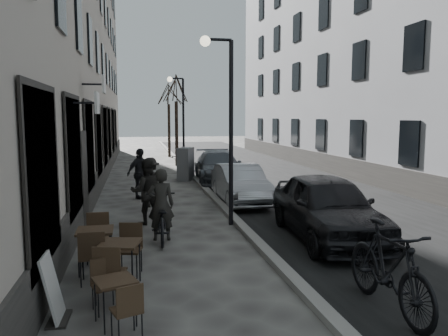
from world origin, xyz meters
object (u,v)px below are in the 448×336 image
object	(u,v)px
pedestrian_near	(147,192)
car_far	(218,167)
bistro_set_a	(115,297)
bicycle	(161,218)
car_mid	(240,184)
bistro_set_b	(120,260)
car_near	(327,207)
utility_cabinet	(186,164)
streetlamp_far	(180,113)
tree_near	(176,88)
tree_far	(169,94)
streetlamp_near	(225,110)
pedestrian_mid	(151,182)
moped	(389,268)
pedestrian_far	(140,173)
bistro_set_c	(95,246)
sign_board	(54,294)

from	to	relation	value
pedestrian_near	car_far	world-z (taller)	pedestrian_near
bistro_set_a	bicycle	distance (m)	4.35
car_mid	car_far	bearing A→B (deg)	88.05
bistro_set_a	pedestrian_near	size ratio (longest dim) A/B	0.76
bistro_set_b	car_near	distance (m)	5.34
utility_cabinet	car_far	bearing A→B (deg)	-5.95
pedestrian_near	bistro_set_b	bearing A→B (deg)	77.75
bistro_set_b	streetlamp_far	bearing A→B (deg)	93.84
utility_cabinet	tree_near	bearing A→B (deg)	111.41
tree_far	car_near	bearing A→B (deg)	-84.70
car_near	streetlamp_near	bearing A→B (deg)	144.64
pedestrian_mid	car_far	distance (m)	5.99
pedestrian_mid	moped	distance (m)	9.31
pedestrian_near	car_far	bearing A→B (deg)	-119.95
utility_cabinet	pedestrian_far	distance (m)	4.76
bistro_set_a	bistro_set_c	size ratio (longest dim) A/B	0.83
pedestrian_far	moped	size ratio (longest dim) A/B	0.80
bistro_set_a	car_mid	size ratio (longest dim) A/B	0.35
bistro_set_a	car_near	bearing A→B (deg)	16.28
streetlamp_near	tree_near	size ratio (longest dim) A/B	0.89
tree_near	bicycle	world-z (taller)	tree_near
utility_cabinet	car_far	world-z (taller)	utility_cabinet
bicycle	utility_cabinet	bearing A→B (deg)	-97.30
streetlamp_near	tree_near	world-z (taller)	tree_near
streetlamp_near	pedestrian_far	distance (m)	5.51
bicycle	car_far	xyz separation A→B (m)	(3.13, 9.09, 0.17)
utility_cabinet	bicycle	size ratio (longest dim) A/B	0.75
bistro_set_b	pedestrian_far	world-z (taller)	pedestrian_far
streetlamp_near	car_mid	xyz separation A→B (m)	(1.17, 3.04, -2.50)
pedestrian_near	car_far	distance (m)	8.14
streetlamp_near	bistro_set_c	bearing A→B (deg)	-135.99
utility_cabinet	moped	bearing A→B (deg)	-61.28
tree_near	moped	world-z (taller)	tree_near
pedestrian_mid	pedestrian_far	xyz separation A→B (m)	(-0.34, 1.58, 0.10)
sign_board	bicycle	xyz separation A→B (m)	(1.79, 3.98, 0.13)
tree_far	bistro_set_a	size ratio (longest dim) A/B	4.11
streetlamp_near	bistro_set_b	bearing A→B (deg)	-124.04
sign_board	pedestrian_near	xyz separation A→B (m)	(1.49, 5.68, 0.51)
bistro_set_a	moped	bearing A→B (deg)	-25.50
tree_near	car_near	world-z (taller)	tree_near
streetlamp_near	pedestrian_mid	size ratio (longest dim) A/B	3.09
tree_far	pedestrian_near	bearing A→B (deg)	-96.09
pedestrian_near	car_mid	size ratio (longest dim) A/B	0.46
streetlamp_far	bicycle	xyz separation A→B (m)	(-1.81, -13.12, -2.62)
tree_near	car_mid	bearing A→B (deg)	-84.75
streetlamp_near	streetlamp_far	distance (m)	12.00
bistro_set_b	car_mid	size ratio (longest dim) A/B	0.42
bistro_set_c	bistro_set_a	bearing A→B (deg)	-79.27
utility_cabinet	pedestrian_far	size ratio (longest dim) A/B	0.84
streetlamp_near	bicycle	bearing A→B (deg)	-148.14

